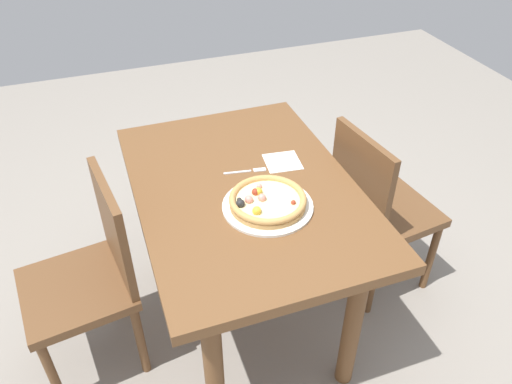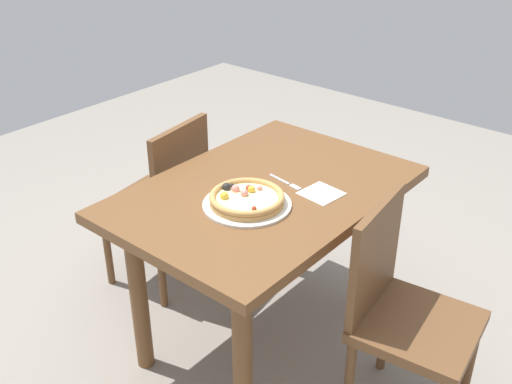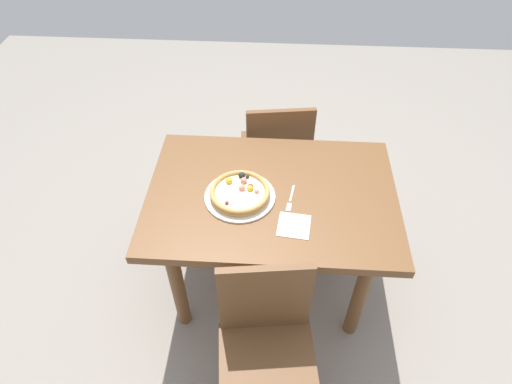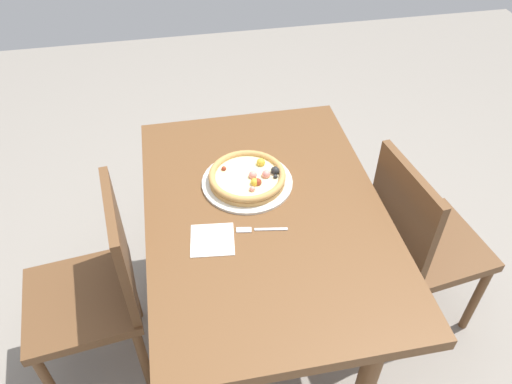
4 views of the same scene
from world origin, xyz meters
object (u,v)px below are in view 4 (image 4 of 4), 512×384
Objects in this scene: plate at (247,182)px; fork at (257,230)px; dining_table at (265,232)px; pizza at (248,177)px; chair_near at (419,241)px; napkin at (212,240)px; chair_far at (97,288)px.

fork is at bearing 177.69° from plate.
plate is 1.99× the size of fork.
pizza is at bearing 13.22° from dining_table.
plate is (0.16, 0.66, 0.28)m from chair_near.
napkin is at bearing 15.42° from fork.
chair_near is at bearing -164.53° from fork.
dining_table is 0.19m from plate.
chair_far is 0.67m from plate.
pizza is (0.15, -0.59, 0.31)m from chair_far.
dining_table is at bearing -108.83° from fork.
pizza is at bearing -83.69° from fork.
chair_near reaches higher than plate.
pizza is at bearing -111.81° from chair_near.
chair_near is at bearing -103.74° from plate.
chair_far reaches higher than napkin.
plate reaches higher than fork.
dining_table is 0.25m from napkin.
dining_table is 0.15m from fork.
fork is at bearing 177.12° from pizza.
plate is at bearing 79.86° from pizza.
pizza is (0.15, 0.03, 0.14)m from dining_table.
chair_far is 0.65m from fork.
dining_table is 8.40× the size of napkin.
fork is (-0.24, 0.01, -0.00)m from plate.
pizza reaches higher than fork.
chair_far is 0.68m from pizza.
chair_near reaches higher than pizza.
chair_near is at bearing -103.76° from pizza.
chair_near is 3.09× the size of pizza.
dining_table is 0.21m from pizza.
fork is 0.15m from napkin.
napkin is (-0.10, 0.20, 0.12)m from dining_table.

